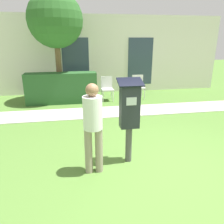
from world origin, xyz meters
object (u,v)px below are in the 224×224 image
outdoor_chair_left (107,86)px  person_standing (93,122)px  outdoor_chair_middle (138,85)px  parking_meter (130,111)px

outdoor_chair_left → person_standing: bearing=-84.6°
outdoor_chair_left → outdoor_chair_middle: bearing=22.8°
parking_meter → outdoor_chair_left: 4.50m
person_standing → parking_meter: bearing=21.6°
parking_meter → outdoor_chair_middle: (1.53, 4.60, -0.49)m
outdoor_chair_middle → outdoor_chair_left: bearing=-164.0°
person_standing → outdoor_chair_middle: (2.21, 4.85, -0.40)m
person_standing → outdoor_chair_middle: person_standing is taller
parking_meter → outdoor_chair_left: size_ratio=1.77×
outdoor_chair_middle → person_standing: bearing=-104.6°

